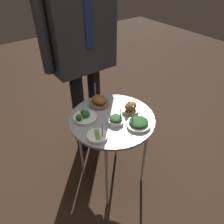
% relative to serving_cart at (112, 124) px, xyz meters
% --- Properties ---
extents(ground_plane, '(8.00, 8.00, 0.00)m').
position_rel_serving_cart_xyz_m(ground_plane, '(0.00, 0.00, -0.62)').
color(ground_plane, black).
extents(serving_cart, '(0.61, 0.61, 0.67)m').
position_rel_serving_cart_xyz_m(serving_cart, '(0.00, 0.00, 0.00)').
color(serving_cart, '#939399').
rests_on(serving_cart, ground_plane).
extents(bowl_spinach_far_rim, '(0.11, 0.11, 0.12)m').
position_rel_serving_cart_xyz_m(bowl_spinach_far_rim, '(-0.01, -0.06, 0.08)').
color(bowl_spinach_far_rim, white).
rests_on(bowl_spinach_far_rim, serving_cart).
extents(bowl_spinach_back_right, '(0.16, 0.16, 0.15)m').
position_rel_serving_cart_xyz_m(bowl_spinach_back_right, '(0.09, -0.18, 0.08)').
color(bowl_spinach_back_right, white).
rests_on(bowl_spinach_back_right, serving_cart).
extents(bowl_roast_mid_right, '(0.12, 0.12, 0.12)m').
position_rel_serving_cart_xyz_m(bowl_roast_mid_right, '(0.14, -0.03, 0.09)').
color(bowl_roast_mid_right, brown).
rests_on(bowl_roast_mid_right, serving_cart).
extents(bowl_broccoli_front_left, '(0.16, 0.16, 0.07)m').
position_rel_serving_cart_xyz_m(bowl_broccoli_front_left, '(-0.16, 0.10, 0.08)').
color(bowl_broccoli_front_left, silver).
rests_on(bowl_broccoli_front_left, serving_cart).
extents(bowl_asparagus_mid_left, '(0.14, 0.14, 0.12)m').
position_rel_serving_cart_xyz_m(bowl_asparagus_mid_left, '(-0.19, -0.11, 0.07)').
color(bowl_asparagus_mid_left, white).
rests_on(bowl_asparagus_mid_left, serving_cart).
extents(bowl_roast_near_rim, '(0.15, 0.15, 0.17)m').
position_rel_serving_cart_xyz_m(bowl_roast_near_rim, '(0.01, 0.18, 0.09)').
color(bowl_roast_near_rim, brown).
rests_on(bowl_roast_near_rim, serving_cart).
extents(waiter_figure, '(0.64, 0.24, 1.73)m').
position_rel_serving_cart_xyz_m(waiter_figure, '(0.06, 0.46, 0.48)').
color(waiter_figure, black).
rests_on(waiter_figure, ground_plane).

